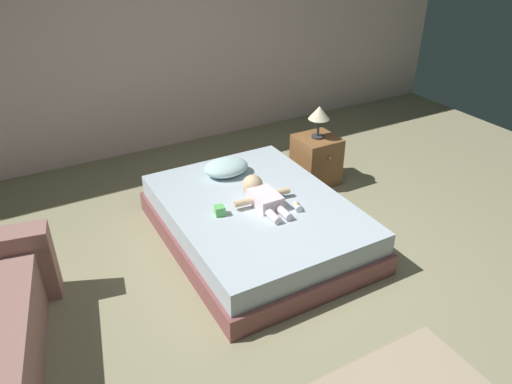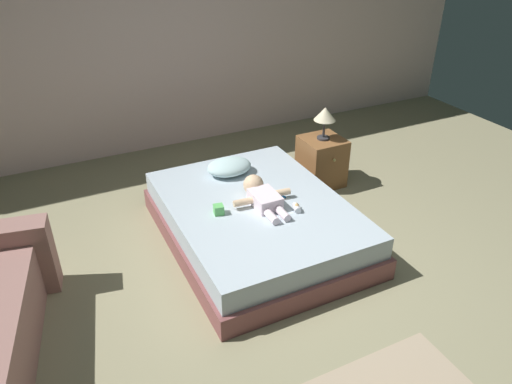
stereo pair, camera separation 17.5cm
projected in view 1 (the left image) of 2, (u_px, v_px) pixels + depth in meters
ground_plane at (307, 286)px, 3.66m from camera, size 8.00×8.00×0.00m
wall_behind_bed at (158, 25)px, 5.23m from camera, size 8.00×0.12×2.79m
bed at (256, 221)px, 4.10m from camera, size 1.44×1.90×0.37m
pillow at (226, 167)px, 4.40m from camera, size 0.41×0.32×0.14m
baby at (261, 195)px, 3.98m from camera, size 0.51×0.60×0.17m
toothbrush at (277, 193)px, 4.11m from camera, size 0.07×0.14×0.02m
nightstand at (316, 160)px, 4.95m from camera, size 0.40×0.43×0.50m
lamp at (319, 114)px, 4.70m from camera, size 0.21×0.21×0.33m
toy_block at (220, 211)px, 3.82m from camera, size 0.09×0.09×0.08m
baby_bottle at (297, 206)px, 3.89m from camera, size 0.08×0.10×0.08m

